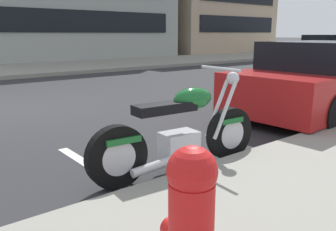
% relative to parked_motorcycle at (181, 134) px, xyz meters
% --- Properties ---
extents(ground_plane, '(260.00, 260.00, 0.00)m').
position_rel_parked_motorcycle_xyz_m(ground_plane, '(-0.71, 4.69, -0.43)').
color(ground_plane, '#28282B').
extents(sidewalk_far_curb, '(120.00, 5.00, 0.14)m').
position_rel_parked_motorcycle_xyz_m(sidewalk_far_curb, '(11.29, 12.03, -0.36)').
color(sidewalk_far_curb, gray).
rests_on(sidewalk_far_curb, ground).
extents(parking_stall_stripe, '(0.12, 2.20, 0.01)m').
position_rel_parked_motorcycle_xyz_m(parking_stall_stripe, '(-0.71, 0.45, -0.42)').
color(parking_stall_stripe, silver).
rests_on(parking_stall_stripe, ground).
extents(parked_motorcycle, '(2.10, 0.62, 1.11)m').
position_rel_parked_motorcycle_xyz_m(parked_motorcycle, '(0.00, 0.00, 0.00)').
color(parked_motorcycle, black).
rests_on(parked_motorcycle, ground).
extents(parked_car_behind_motorcycle, '(4.55, 1.92, 1.34)m').
position_rel_parked_motorcycle_xyz_m(parked_car_behind_motorcycle, '(4.12, 0.56, 0.20)').
color(parked_car_behind_motorcycle, '#AD1919').
rests_on(parked_car_behind_motorcycle, ground).
extents(car_opposite_curb, '(4.73, 2.09, 1.41)m').
position_rel_parked_motorcycle_xyz_m(car_opposite_curb, '(19.83, 8.93, 0.25)').
color(car_opposite_curb, beige).
rests_on(car_opposite_curb, ground).
extents(fire_hydrant, '(0.24, 0.36, 0.84)m').
position_rel_parked_motorcycle_xyz_m(fire_hydrant, '(-1.35, -1.63, 0.16)').
color(fire_hydrant, red).
rests_on(fire_hydrant, sidewalk_near_curb).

